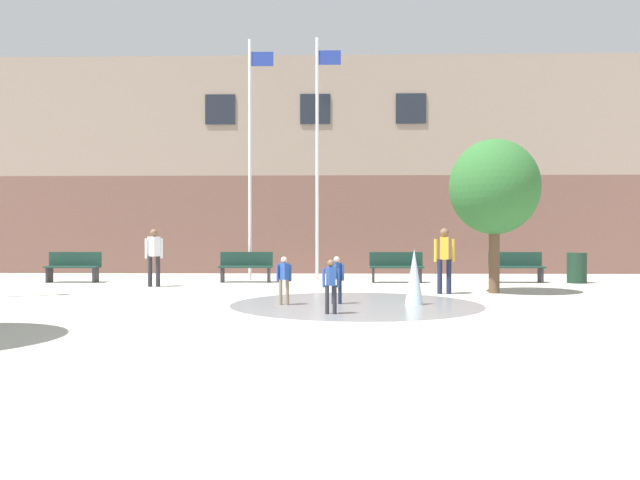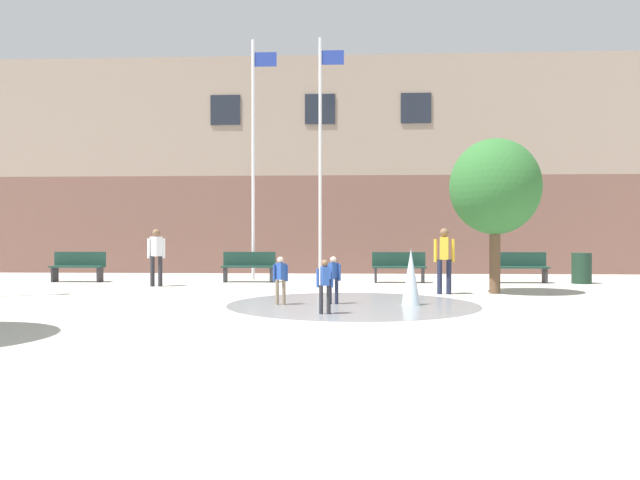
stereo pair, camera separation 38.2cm
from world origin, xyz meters
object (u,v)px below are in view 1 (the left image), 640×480
object	(u,v)px
child_with_pink_shirt	(284,277)
street_tree_near_building	(494,187)
park_bench_center	(396,266)
child_running	(337,276)
flagpole_left	(251,152)
park_bench_left_of_flagpoles	(246,266)
adult_in_red	(154,253)
park_bench_far_left	(73,266)
park_bench_under_right_flagpole	(516,266)
child_in_fountain	(331,282)
adult_watching	(444,255)
flagpole_right	(318,151)
trash_can	(577,268)

from	to	relation	value
child_with_pink_shirt	street_tree_near_building	distance (m)	5.99
park_bench_center	street_tree_near_building	xyz separation A→B (m)	(2.06, -3.34, 2.11)
child_running	street_tree_near_building	xyz separation A→B (m)	(3.87, 2.50, 2.01)
flagpole_left	street_tree_near_building	xyz separation A→B (m)	(6.57, -4.31, -1.46)
park_bench_left_of_flagpoles	child_with_pink_shirt	bearing A→B (deg)	-74.81
park_bench_center	adult_in_red	bearing A→B (deg)	-166.10
park_bench_far_left	flagpole_left	world-z (taller)	flagpole_left
park_bench_under_right_flagpole	park_bench_left_of_flagpoles	bearing A→B (deg)	-179.69
park_bench_left_of_flagpoles	child_in_fountain	size ratio (longest dim) A/B	1.62
adult_watching	street_tree_near_building	xyz separation A→B (m)	(1.26, 0.24, 1.66)
park_bench_far_left	park_bench_left_of_flagpoles	size ratio (longest dim) A/B	1.00
street_tree_near_building	flagpole_left	bearing A→B (deg)	146.72
park_bench_under_right_flagpole	adult_watching	world-z (taller)	adult_watching
child_in_fountain	flagpole_left	size ratio (longest dim) A/B	0.13
adult_watching	park_bench_center	bearing A→B (deg)	23.78
park_bench_center	child_in_fountain	distance (m)	7.71
street_tree_near_building	park_bench_left_of_flagpoles	bearing A→B (deg)	152.91
child_in_fountain	park_bench_left_of_flagpoles	bearing A→B (deg)	4.85
park_bench_left_of_flagpoles	park_bench_center	bearing A→B (deg)	-0.48
park_bench_far_left	street_tree_near_building	xyz separation A→B (m)	(11.78, -3.18, 2.11)
park_bench_left_of_flagpoles	flagpole_left	bearing A→B (deg)	88.62
child_running	adult_watching	size ratio (longest dim) A/B	0.62
child_running	street_tree_near_building	size ratio (longest dim) A/B	0.26
flagpole_right	street_tree_near_building	world-z (taller)	flagpole_right
flagpole_left	adult_watching	bearing A→B (deg)	-40.63
park_bench_left_of_flagpoles	park_bench_under_right_flagpole	world-z (taller)	same
park_bench_center	child_with_pink_shirt	distance (m)	6.69
park_bench_left_of_flagpoles	child_with_pink_shirt	xyz separation A→B (m)	(1.65, -6.08, 0.10)
park_bench_left_of_flagpoles	park_bench_center	distance (m)	4.53
child_in_fountain	trash_can	distance (m)	10.33
child_with_pink_shirt	flagpole_right	xyz separation A→B (m)	(0.51, 7.02, 3.49)
park_bench_under_right_flagpole	street_tree_near_building	distance (m)	4.30
flagpole_right	child_in_fountain	bearing A→B (deg)	-86.88
park_bench_center	trash_can	bearing A→B (deg)	-1.04
child_with_pink_shirt	child_in_fountain	bearing A→B (deg)	-7.00
park_bench_left_of_flagpoles	street_tree_near_building	world-z (taller)	street_tree_near_building
park_bench_under_right_flagpole	trash_can	distance (m)	1.74
park_bench_far_left	child_running	world-z (taller)	child_running
park_bench_far_left	park_bench_center	xyz separation A→B (m)	(9.72, 0.16, 0.00)
street_tree_near_building	flagpole_right	bearing A→B (deg)	135.82
child_with_pink_shirt	flagpole_left	bearing A→B (deg)	152.03
flagpole_left	street_tree_near_building	distance (m)	8.00
park_bench_left_of_flagpoles	adult_in_red	size ratio (longest dim) A/B	1.01
adult_watching	flagpole_right	bearing A→B (deg)	46.01
flagpole_left	park_bench_center	bearing A→B (deg)	-12.25
flagpole_left	street_tree_near_building	world-z (taller)	flagpole_left
park_bench_center	flagpole_right	xyz separation A→B (m)	(-2.38, 0.98, 3.59)
park_bench_left_of_flagpoles	child_running	world-z (taller)	child_running
park_bench_center	flagpole_right	size ratio (longest dim) A/B	0.21
flagpole_left	adult_in_red	bearing A→B (deg)	-130.98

